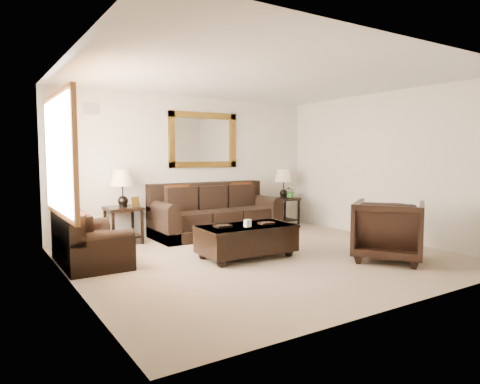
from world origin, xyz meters
TOP-DOWN VIEW (x-y plane):
  - room at (0.00, 0.00)m, footprint 5.51×5.01m
  - window at (-2.70, 0.90)m, footprint 0.07×1.96m
  - mirror at (0.28, 2.47)m, footprint 1.50×0.06m
  - air_vent at (-1.90, 2.48)m, footprint 0.25×0.02m
  - sofa at (0.28, 2.02)m, footprint 2.46×1.06m
  - loveseat at (-2.36, 0.99)m, footprint 0.84×1.41m
  - end_table_left at (-1.48, 2.16)m, footprint 0.59×0.59m
  - end_table_right at (2.10, 2.18)m, footprint 0.56×0.56m
  - coffee_table at (-0.23, 0.12)m, footprint 1.47×0.82m
  - armchair at (1.44, -1.15)m, footprint 1.28×1.29m
  - potted_plant at (2.23, 2.08)m, footprint 0.34×0.36m

SIDE VIEW (x-z plane):
  - loveseat at x=-2.36m, z-range -0.10..0.69m
  - coffee_table at x=-0.23m, z-range 0.00..0.61m
  - sofa at x=0.28m, z-range -0.14..0.87m
  - armchair at x=1.44m, z-range 0.00..0.98m
  - potted_plant at x=2.23m, z-range 0.61..0.85m
  - end_table_right at x=2.10m, z-range 0.19..1.42m
  - end_table_left at x=-1.48m, z-range 0.20..1.49m
  - room at x=0.00m, z-range 0.00..2.71m
  - window at x=-2.70m, z-range 0.72..2.38m
  - mirror at x=0.28m, z-range 1.30..2.40m
  - air_vent at x=-1.90m, z-range 2.26..2.44m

